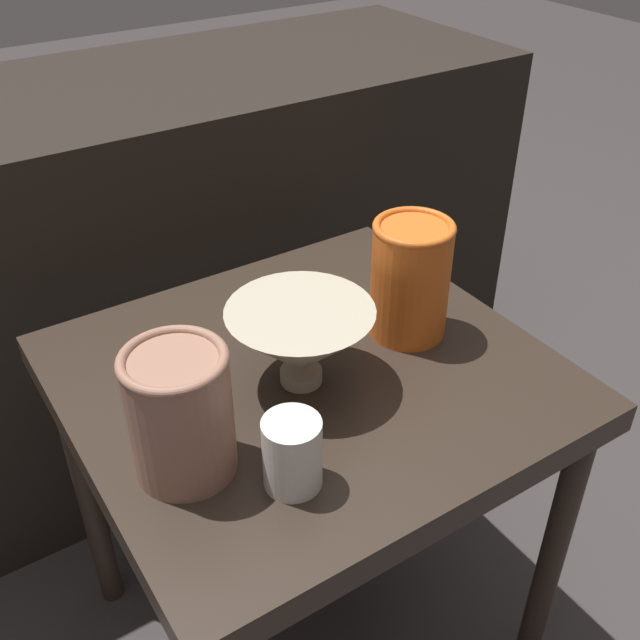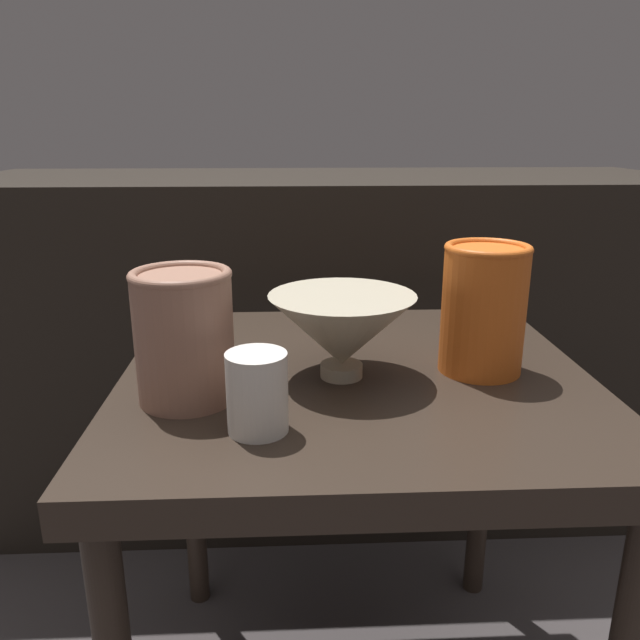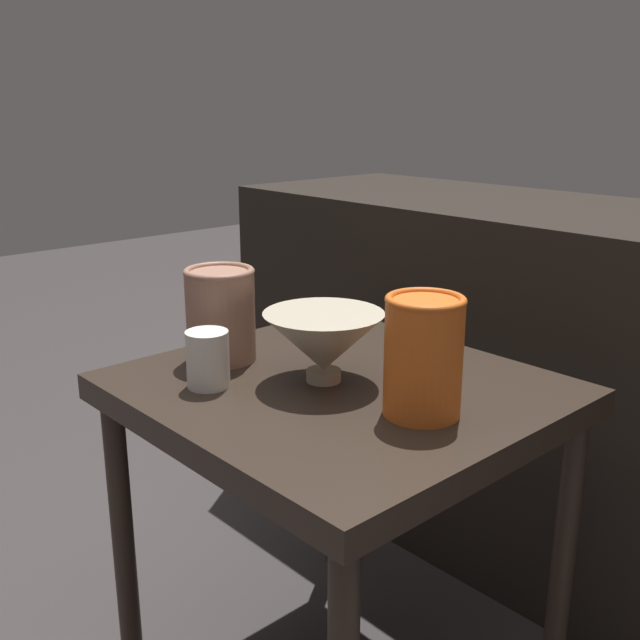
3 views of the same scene
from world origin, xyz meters
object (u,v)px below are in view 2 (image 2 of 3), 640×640
(bowl, at_px, (342,331))
(cup, at_px, (257,393))
(vase_textured_left, at_px, (184,334))
(vase_colorful_right, at_px, (485,308))

(bowl, relative_size, cup, 2.13)
(bowl, bearing_deg, vase_textured_left, -162.69)
(vase_colorful_right, height_order, cup, vase_colorful_right)
(bowl, relative_size, vase_colorful_right, 1.10)
(bowl, bearing_deg, vase_colorful_right, 3.00)
(bowl, xyz_separation_m, vase_colorful_right, (0.18, 0.01, 0.02))
(vase_textured_left, height_order, vase_colorful_right, vase_colorful_right)
(vase_textured_left, relative_size, vase_colorful_right, 0.93)
(vase_textured_left, relative_size, cup, 1.79)
(bowl, height_order, cup, bowl)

